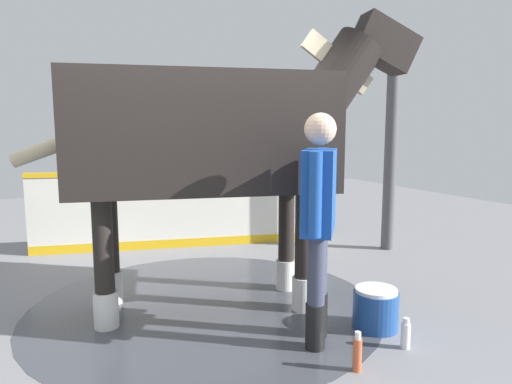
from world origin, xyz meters
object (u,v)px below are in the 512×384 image
Objects in this scene: bottle_shampoo at (406,334)px; bottle_spray at (357,353)px; wash_bucket at (376,309)px; handler at (319,212)px; horse at (216,135)px.

bottle_spray is at bearing -168.65° from bottle_shampoo.
bottle_spray is at bearing -139.28° from wash_bucket.
wash_bucket is at bearing -142.34° from handler.
bottle_shampoo is at bearing -176.64° from handler.
bottle_spray is (0.43, -1.50, -1.43)m from horse.
wash_bucket is at bearing 40.72° from bottle_spray.
handler reaches higher than bottle_shampoo.
handler reaches higher than bottle_spray.
horse is 2.12m from bottle_spray.
wash_bucket reaches higher than bottle_shampoo.
horse reaches higher than bottle_shampoo.
horse is at bearing 124.56° from bottle_shampoo.
horse is at bearing 133.94° from wash_bucket.
bottle_shampoo is at bearing -93.95° from wash_bucket.
bottle_shampoo is (0.96, -1.39, -1.45)m from horse.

